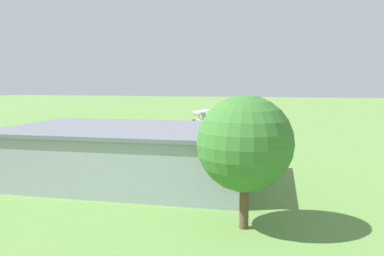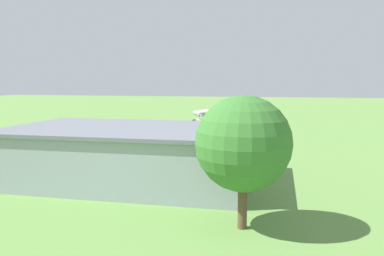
% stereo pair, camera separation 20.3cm
% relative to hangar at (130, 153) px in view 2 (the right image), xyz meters
% --- Properties ---
extents(ground_plane, '(400.00, 400.00, 0.00)m').
position_rel_hangar_xyz_m(ground_plane, '(-3.75, -36.45, -2.86)').
color(ground_plane, '#608C42').
extents(hangar, '(25.69, 16.52, 5.71)m').
position_rel_hangar_xyz_m(hangar, '(0.00, 0.00, 0.00)').
color(hangar, '#99A3AD').
rests_on(hangar, ground_plane).
extents(biplane, '(7.07, 7.42, 4.03)m').
position_rel_hangar_xyz_m(biplane, '(-1.57, -34.72, 1.01)').
color(biplane, silver).
extents(car_green, '(2.06, 4.04, 1.61)m').
position_rel_hangar_xyz_m(car_green, '(-10.96, -13.17, -2.02)').
color(car_green, '#1E6B38').
rests_on(car_green, ground_plane).
extents(car_silver, '(2.30, 4.73, 1.59)m').
position_rel_hangar_xyz_m(car_silver, '(11.33, -13.68, -2.03)').
color(car_silver, '#B7B7BC').
rests_on(car_silver, ground_plane).
extents(car_white, '(2.09, 4.23, 1.64)m').
position_rel_hangar_xyz_m(car_white, '(17.65, -11.31, -2.01)').
color(car_white, white).
rests_on(car_white, ground_plane).
extents(person_at_fence_line, '(0.42, 0.42, 1.73)m').
position_rel_hangar_xyz_m(person_at_fence_line, '(0.12, -17.98, -1.99)').
color(person_at_fence_line, '#3F3F47').
rests_on(person_at_fence_line, ground_plane).
extents(person_crossing_taxiway, '(0.54, 0.54, 1.69)m').
position_rel_hangar_xyz_m(person_crossing_taxiway, '(2.27, -17.64, -2.02)').
color(person_crossing_taxiway, orange).
rests_on(person_crossing_taxiway, ground_plane).
extents(person_walking_on_apron, '(0.54, 0.54, 1.70)m').
position_rel_hangar_xyz_m(person_walking_on_apron, '(-8.73, -17.94, -2.01)').
color(person_walking_on_apron, '#B23333').
rests_on(person_walking_on_apron, ground_plane).
extents(person_near_hangar_door, '(0.48, 0.48, 1.57)m').
position_rel_hangar_xyz_m(person_near_hangar_door, '(6.75, -15.69, -2.08)').
color(person_near_hangar_door, '#3F3F47').
rests_on(person_near_hangar_door, ground_plane).
extents(person_watching_takeoff, '(0.51, 0.51, 1.55)m').
position_rel_hangar_xyz_m(person_watching_takeoff, '(-8.86, -10.76, -2.09)').
color(person_watching_takeoff, beige).
rests_on(person_watching_takeoff, ground_plane).
extents(tree_behind_hangar_left, '(6.80, 6.80, 9.55)m').
position_rel_hangar_xyz_m(tree_behind_hangar_left, '(-13.22, 11.24, 3.27)').
color(tree_behind_hangar_left, brown).
rests_on(tree_behind_hangar_left, ground_plane).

